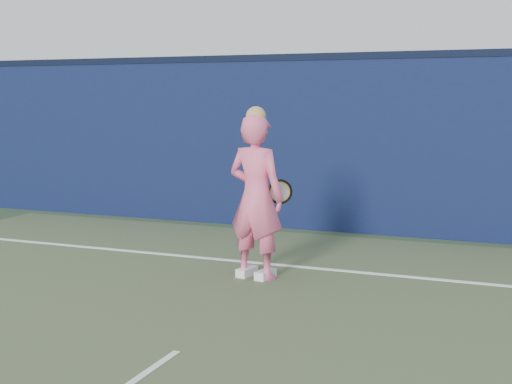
% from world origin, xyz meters
% --- Properties ---
extents(backstop_wall, '(24.00, 0.40, 2.50)m').
position_xyz_m(backstop_wall, '(0.00, 6.50, 1.25)').
color(backstop_wall, '#0C1C38').
rests_on(backstop_wall, ground).
extents(wall_cap, '(24.00, 0.42, 0.10)m').
position_xyz_m(wall_cap, '(0.00, 6.50, 2.55)').
color(wall_cap, black).
rests_on(wall_cap, backstop_wall).
extents(player, '(0.72, 0.54, 1.87)m').
position_xyz_m(player, '(-0.30, 3.38, 0.90)').
color(player, '#F7608C').
rests_on(player, ground).
extents(racket, '(0.53, 0.18, 0.29)m').
position_xyz_m(racket, '(-0.23, 3.87, 0.89)').
color(racket, black).
rests_on(racket, ground).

